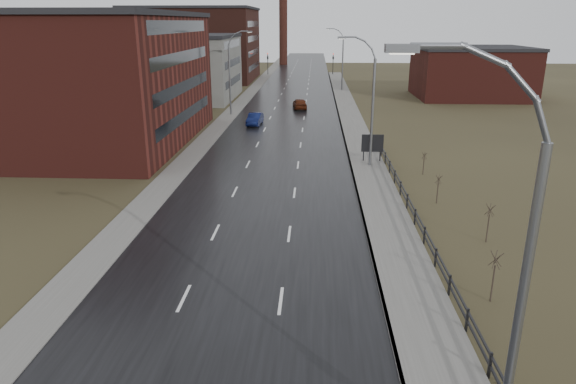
# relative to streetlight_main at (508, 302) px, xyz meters

# --- Properties ---
(road) EXTENTS (14.00, 300.00, 0.06)m
(road) POSITION_rel_streetlight_main_xyz_m (-8.47, 58.00, -6.03)
(road) COLOR black
(road) RESTS_ON ground
(sidewalk_right) EXTENTS (3.20, 180.00, 0.18)m
(sidewalk_right) POSITION_rel_streetlight_main_xyz_m (0.13, 33.00, -5.97)
(sidewalk_right) COLOR #595651
(sidewalk_right) RESTS_ON ground
(curb_right) EXTENTS (0.16, 180.00, 0.18)m
(curb_right) POSITION_rel_streetlight_main_xyz_m (-1.39, 33.00, -5.97)
(curb_right) COLOR slate
(curb_right) RESTS_ON ground
(sidewalk_left) EXTENTS (2.40, 260.00, 0.12)m
(sidewalk_left) POSITION_rel_streetlight_main_xyz_m (-16.67, 58.00, -6.00)
(sidewalk_left) COLOR #595651
(sidewalk_left) RESTS_ON ground
(warehouse_near) EXTENTS (22.44, 28.56, 13.50)m
(warehouse_near) POSITION_rel_streetlight_main_xyz_m (-29.46, 43.00, 0.70)
(warehouse_near) COLOR #471914
(warehouse_near) RESTS_ON ground
(warehouse_mid) EXTENTS (16.32, 20.40, 10.50)m
(warehouse_mid) POSITION_rel_streetlight_main_xyz_m (-26.46, 76.00, -0.80)
(warehouse_mid) COLOR slate
(warehouse_mid) RESTS_ON ground
(warehouse_far) EXTENTS (26.52, 24.48, 15.50)m
(warehouse_far) POSITION_rel_streetlight_main_xyz_m (-31.47, 106.00, 1.70)
(warehouse_far) COLOR #331611
(warehouse_far) RESTS_ON ground
(building_right) EXTENTS (18.36, 16.32, 8.50)m
(building_right) POSITION_rel_streetlight_main_xyz_m (21.83, 80.00, -1.80)
(building_right) COLOR #471914
(building_right) RESTS_ON ground
(smokestack) EXTENTS (2.70, 2.70, 30.70)m
(smokestack) POSITION_rel_streetlight_main_xyz_m (-14.47, 148.00, 9.44)
(smokestack) COLOR #331611
(smokestack) RESTS_ON ground
(streetlight_main) EXTENTS (3.91, 0.29, 12.11)m
(streetlight_main) POSITION_rel_streetlight_main_xyz_m (0.00, 0.00, 0.00)
(streetlight_main) COLOR slate
(streetlight_main) RESTS_ON ground
(streetlight_right_mid) EXTENTS (3.36, 0.28, 11.35)m
(streetlight_right_mid) POSITION_rel_streetlight_main_xyz_m (0.03, 34.00, -0.22)
(streetlight_right_mid) COLOR slate
(streetlight_right_mid) RESTS_ON ground
(streetlight_left) EXTENTS (3.36, 0.28, 11.35)m
(streetlight_left) POSITION_rel_streetlight_main_xyz_m (-16.17, 60.00, -0.22)
(streetlight_left) COLOR slate
(streetlight_left) RESTS_ON ground
(streetlight_right_far) EXTENTS (3.36, 0.28, 11.35)m
(streetlight_right_far) POSITION_rel_streetlight_main_xyz_m (0.03, 88.00, -0.22)
(streetlight_right_far) COLOR slate
(streetlight_right_far) RESTS_ON ground
(guardrail) EXTENTS (0.10, 53.05, 1.10)m
(guardrail) POSITION_rel_streetlight_main_xyz_m (1.83, 16.32, -5.35)
(guardrail) COLOR black
(guardrail) RESTS_ON ground
(shrub_c) EXTENTS (0.60, 0.63, 2.53)m
(shrub_c) POSITION_rel_streetlight_main_xyz_m (3.66, 10.57, -4.71)
(shrub_c) COLOR #382D23
(shrub_c) RESTS_ON ground
(shrub_d) EXTENTS (0.56, 0.59, 2.37)m
(shrub_d) POSITION_rel_streetlight_main_xyz_m (5.61, 17.52, -4.80)
(shrub_d) COLOR #382D23
(shrub_d) RESTS_ON ground
(shrub_e) EXTENTS (0.51, 0.53, 2.12)m
(shrub_e) POSITION_rel_streetlight_main_xyz_m (4.18, 24.31, -4.93)
(shrub_e) COLOR #382D23
(shrub_e) RESTS_ON ground
(shrub_f) EXTENTS (0.47, 0.49, 1.95)m
(shrub_f) POSITION_rel_streetlight_main_xyz_m (4.65, 31.71, -5.03)
(shrub_f) COLOR #382D23
(shrub_f) RESTS_ON ground
(billboard) EXTENTS (2.01, 0.17, 2.68)m
(billboard) POSITION_rel_streetlight_main_xyz_m (0.63, 35.36, -4.28)
(billboard) COLOR black
(billboard) RESTS_ON ground
(traffic_light_left) EXTENTS (0.58, 2.73, 5.30)m
(traffic_light_left) POSITION_rel_streetlight_main_xyz_m (-16.47, 118.00, -1.46)
(traffic_light_left) COLOR black
(traffic_light_left) RESTS_ON ground
(traffic_light_right) EXTENTS (0.58, 2.73, 5.30)m
(traffic_light_right) POSITION_rel_streetlight_main_xyz_m (-0.47, 118.00, -1.46)
(traffic_light_right) COLOR black
(traffic_light_right) RESTS_ON ground
(car_near) EXTENTS (1.85, 4.58, 1.48)m
(car_near) POSITION_rel_streetlight_main_xyz_m (-12.27, 52.89, -5.32)
(car_near) COLOR #0D1541
(car_near) RESTS_ON ground
(car_far) EXTENTS (2.43, 4.96, 1.63)m
(car_far) POSITION_rel_streetlight_main_xyz_m (-6.97, 65.64, -5.24)
(car_far) COLOR #491B0C
(car_far) RESTS_ON ground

